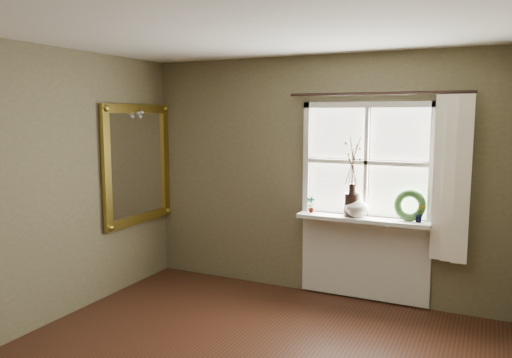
{
  "coord_description": "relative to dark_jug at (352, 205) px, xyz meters",
  "views": [
    {
      "loc": [
        1.72,
        -2.9,
        1.97
      ],
      "look_at": [
        -0.39,
        1.55,
        1.33
      ],
      "focal_mm": 35.0,
      "sensor_mm": 36.0,
      "label": 1
    }
  ],
  "objects": [
    {
      "name": "gilt_mirror",
      "position": [
        -2.4,
        -0.44,
        0.36
      ],
      "size": [
        0.1,
        1.15,
        1.37
      ],
      "color": "white",
      "rests_on": "wall_left"
    },
    {
      "name": "potted_plant_left",
      "position": [
        -0.45,
        0.0,
        -0.03
      ],
      "size": [
        0.1,
        0.07,
        0.18
      ],
      "primitive_type": "imported",
      "rotation": [
        0.0,
        0.0,
        -0.1
      ],
      "color": "#2A4B21",
      "rests_on": "window_sill"
    },
    {
      "name": "wreath",
      "position": [
        0.57,
        0.04,
        -0.0
      ],
      "size": [
        0.33,
        0.18,
        0.33
      ],
      "primitive_type": "torus",
      "rotation": [
        1.36,
        0.0,
        -0.12
      ],
      "color": "#2A4B21",
      "rests_on": "window_sill"
    },
    {
      "name": "window_frame",
      "position": [
        0.11,
        0.11,
        0.44
      ],
      "size": [
        1.36,
        0.06,
        1.24
      ],
      "color": "silver",
      "rests_on": "wall_back"
    },
    {
      "name": "ceiling",
      "position": [
        -0.44,
        -2.12,
        1.56
      ],
      "size": [
        4.5,
        4.5,
        0.0
      ],
      "primitive_type": "plane",
      "color": "silver",
      "rests_on": "ground"
    },
    {
      "name": "wall_back",
      "position": [
        -0.44,
        0.18,
        0.26
      ],
      "size": [
        4.0,
        0.1,
        2.6
      ],
      "primitive_type": "cube",
      "color": "brown",
      "rests_on": "ground"
    },
    {
      "name": "dark_jug",
      "position": [
        0.0,
        0.0,
        0.0
      ],
      "size": [
        0.21,
        0.21,
        0.24
      ],
      "primitive_type": "cylinder",
      "rotation": [
        0.0,
        0.0,
        -0.34
      ],
      "color": "black",
      "rests_on": "window_sill"
    },
    {
      "name": "cream_vase",
      "position": [
        0.05,
        0.0,
        0.0
      ],
      "size": [
        0.32,
        0.32,
        0.25
      ],
      "primitive_type": "imported",
      "rotation": [
        0.0,
        0.0,
        -0.41
      ],
      "color": "beige",
      "rests_on": "window_sill"
    },
    {
      "name": "window_apron",
      "position": [
        0.11,
        0.11,
        -0.58
      ],
      "size": [
        1.36,
        0.04,
        0.88
      ],
      "primitive_type": "cube",
      "color": "silver",
      "rests_on": "ground"
    },
    {
      "name": "wall_left",
      "position": [
        -2.49,
        -2.12,
        0.26
      ],
      "size": [
        0.1,
        4.5,
        2.6
      ],
      "primitive_type": "cube",
      "color": "brown",
      "rests_on": "ground"
    },
    {
      "name": "potted_plant_right",
      "position": [
        0.68,
        0.0,
        -0.03
      ],
      "size": [
        0.11,
        0.1,
        0.18
      ],
      "primitive_type": "imported",
      "rotation": [
        0.0,
        0.0,
        0.17
      ],
      "color": "#2A4B21",
      "rests_on": "window_sill"
    },
    {
      "name": "window_sill",
      "position": [
        0.11,
        0.0,
        -0.14
      ],
      "size": [
        1.36,
        0.26,
        0.04
      ],
      "primitive_type": "cube",
      "color": "silver",
      "rests_on": "wall_back"
    },
    {
      "name": "curtain_rod",
      "position": [
        0.21,
        0.05,
        1.14
      ],
      "size": [
        1.84,
        0.03,
        0.03
      ],
      "primitive_type": "cylinder",
      "rotation": [
        0.0,
        1.57,
        0.0
      ],
      "color": "black",
      "rests_on": "wall_back"
    },
    {
      "name": "curtain",
      "position": [
        0.95,
        0.01,
        0.32
      ],
      "size": [
        0.36,
        0.12,
        1.59
      ],
      "primitive_type": "cube",
      "color": "white",
      "rests_on": "wall_back"
    }
  ]
}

